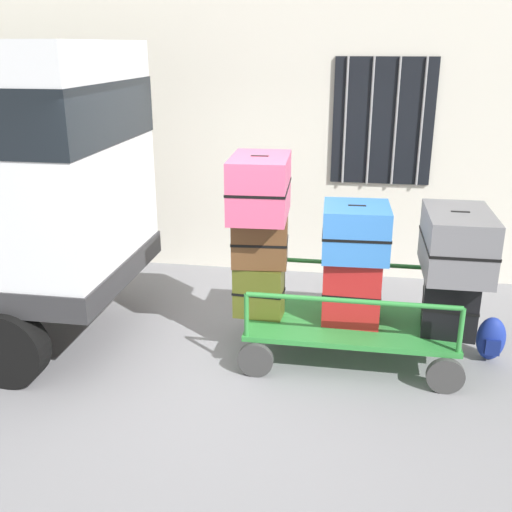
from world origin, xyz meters
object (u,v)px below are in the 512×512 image
Objects in this scene: suitcase_left_middle at (260,241)px; suitcase_midleft_bottom at (352,290)px; suitcase_center_middle at (457,242)px; luggage_cart at (350,326)px; suitcase_center_bottom at (450,300)px; suitcase_left_top at (260,187)px; suitcase_left_bottom at (259,291)px; backpack at (491,339)px; suitcase_midleft_middle at (356,231)px.

suitcase_midleft_bottom is at bearing -1.62° from suitcase_left_middle.
luggage_cart is at bearing 178.15° from suitcase_center_middle.
suitcase_left_top is at bearing 179.43° from suitcase_center_bottom.
suitcase_left_bottom is 0.89m from suitcase_midleft_bottom.
suitcase_left_bottom is 2.27m from backpack.
luggage_cart is at bearing -0.08° from suitcase_left_top.
backpack is at bearing 4.69° from suitcase_left_bottom.
suitcase_midleft_middle is 1.70m from backpack.
suitcase_center_bottom reaches higher than suitcase_left_bottom.
luggage_cart is 0.95m from suitcase_midleft_middle.
suitcase_midleft_middle is (0.00, 0.04, 0.57)m from suitcase_midleft_bottom.
suitcase_midleft_bottom is (0.89, -0.03, -0.43)m from suitcase_left_middle.
backpack is at bearing 6.34° from luggage_cart.
suitcase_left_top is (-0.00, 0.04, 1.02)m from suitcase_left_bottom.
suitcase_center_middle reaches higher than backpack.
backpack is (1.34, 0.15, -0.48)m from suitcase_midleft_bottom.
suitcase_midleft_middle is at bearing 176.50° from suitcase_center_bottom.
suitcase_center_bottom is (0.89, -0.05, -0.60)m from suitcase_midleft_middle.
suitcase_center_bottom is 0.65m from backpack.
luggage_cart is 3.95× the size of suitcase_left_bottom.
backpack is at bearing 4.72° from suitcase_midleft_middle.
suitcase_midleft_bottom is 0.99× the size of suitcase_midleft_middle.
luggage_cart is at bearing -1.70° from suitcase_left_middle.
suitcase_left_middle is 0.99m from suitcase_midleft_bottom.
suitcase_center_bottom is at bearing -1.14° from suitcase_midleft_bottom.
suitcase_left_top reaches higher than suitcase_center_middle.
luggage_cart is 3.12× the size of suitcase_midleft_bottom.
suitcase_midleft_bottom is (-0.00, 0.00, 0.38)m from luggage_cart.
backpack is (2.23, 0.15, -1.44)m from suitcase_left_top.
suitcase_left_top is at bearing -180.00° from suitcase_midleft_bottom.
suitcase_midleft_middle is at bearing 90.00° from luggage_cart.
luggage_cart is at bearing 178.95° from suitcase_center_bottom.
luggage_cart is 4.56× the size of backpack.
suitcase_center_middle reaches higher than luggage_cart.
suitcase_left_top is 1.83m from suitcase_center_middle.
suitcase_left_middle reaches higher than backpack.
suitcase_midleft_bottom is 1.04m from suitcase_center_middle.
suitcase_left_bottom reaches higher than backpack.
luggage_cart is 1.20m from suitcase_left_middle.
suitcase_center_middle is (0.89, -0.07, -0.04)m from suitcase_midleft_middle.
suitcase_left_top reaches higher than suitcase_midleft_bottom.
suitcase_left_bottom is at bearing -175.31° from backpack.
luggage_cart is 3.60× the size of suitcase_left_middle.
luggage_cart is 0.94m from suitcase_left_bottom.
suitcase_midleft_bottom reaches higher than suitcase_left_bottom.
luggage_cart is 2.20× the size of suitcase_center_middle.
suitcase_left_top is 1.31× the size of suitcase_midleft_bottom.
suitcase_midleft_bottom reaches higher than backpack.
suitcase_center_middle is at bearing -1.85° from luggage_cart.
suitcase_midleft_middle reaches higher than backpack.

